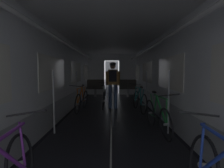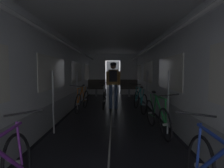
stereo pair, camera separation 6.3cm
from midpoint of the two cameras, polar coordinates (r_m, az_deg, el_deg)
train_car_shell at (r=5.45m, az=0.16°, el=7.28°), size 3.14×12.34×2.57m
bench_seat_far_left at (r=9.99m, az=-4.79°, el=-0.76°), size 0.98×0.51×0.95m
bench_seat_far_right at (r=9.99m, az=5.55°, el=-0.76°), size 0.98×0.51×0.95m
bicycle_teal at (r=6.34m, az=9.06°, el=-5.17°), size 0.46×1.69×0.95m
bicycle_green at (r=4.26m, az=14.41°, el=-9.71°), size 0.44×1.69×0.95m
bicycle_orange at (r=6.44m, az=-9.18°, el=-5.03°), size 0.44×1.69×0.95m
person_cyclist_aisle at (r=6.65m, az=0.68°, el=1.27°), size 0.53×0.40×1.73m
bicycle_silver_in_aisle at (r=6.99m, az=-2.14°, el=-4.27°), size 0.44×1.69×0.94m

